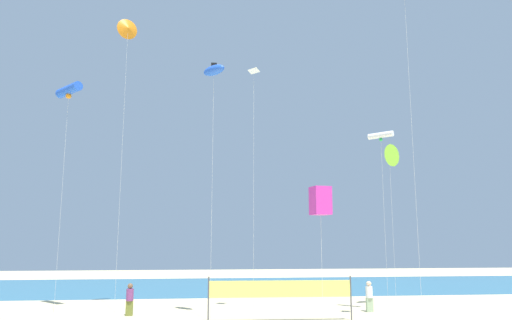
# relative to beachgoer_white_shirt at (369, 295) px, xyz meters

# --- Properties ---
(ocean_band) EXTENTS (120.00, 20.00, 0.01)m
(ocean_band) POSITION_rel_beachgoer_white_shirt_xyz_m (-7.36, 18.28, -0.99)
(ocean_band) COLOR teal
(ocean_band) RESTS_ON ground
(beachgoer_white_shirt) EXTENTS (0.43, 0.43, 1.86)m
(beachgoer_white_shirt) POSITION_rel_beachgoer_white_shirt_xyz_m (0.00, 0.00, 0.00)
(beachgoer_white_shirt) COLOR #99B28C
(beachgoer_white_shirt) RESTS_ON ground
(beachgoer_plum_shirt) EXTENTS (0.42, 0.42, 1.85)m
(beachgoer_plum_shirt) POSITION_rel_beachgoer_white_shirt_xyz_m (-14.58, 0.11, -0.00)
(beachgoer_plum_shirt) COLOR olive
(beachgoer_plum_shirt) RESTS_ON ground
(volleyball_net) EXTENTS (7.96, 0.36, 2.40)m
(volleyball_net) POSITION_rel_beachgoer_white_shirt_xyz_m (-6.06, -2.90, 0.64)
(volleyball_net) COLOR #4C4C51
(volleyball_net) RESTS_ON ground
(kite_orange_delta) EXTENTS (1.39, 0.93, 19.38)m
(kite_orange_delta) POSITION_rel_beachgoer_white_shirt_xyz_m (-15.71, 1.76, 17.63)
(kite_orange_delta) COLOR silver
(kite_orange_delta) RESTS_ON ground
(kite_white_diamond) EXTENTS (0.79, 0.81, 15.43)m
(kite_white_diamond) POSITION_rel_beachgoer_white_shirt_xyz_m (-7.28, -0.29, 14.03)
(kite_white_diamond) COLOR silver
(kite_white_diamond) RESTS_ON ground
(kite_lime_delta) EXTENTS (1.56, 1.11, 10.88)m
(kite_lime_delta) POSITION_rel_beachgoer_white_shirt_xyz_m (2.29, 1.36, 9.11)
(kite_lime_delta) COLOR silver
(kite_lime_delta) RESTS_ON ground
(kite_black_diamond) EXTENTS (0.79, 0.79, 18.02)m
(kite_black_diamond) POSITION_rel_beachgoer_white_shirt_xyz_m (0.61, -5.99, 16.38)
(kite_black_diamond) COLOR silver
(kite_black_diamond) RESTS_ON ground
(kite_blue_inflatable) EXTENTS (1.60, 1.72, 14.91)m
(kite_blue_inflatable) POSITION_rel_beachgoer_white_shirt_xyz_m (-9.89, -2.24, 13.42)
(kite_blue_inflatable) COLOR silver
(kite_blue_inflatable) RESTS_ON ground
(kite_white_tube) EXTENTS (1.41, 1.44, 11.18)m
(kite_white_tube) POSITION_rel_beachgoer_white_shirt_xyz_m (0.81, -1.00, 9.95)
(kite_white_tube) COLOR silver
(kite_white_tube) RESTS_ON ground
(kite_blue_tube) EXTENTS (2.17, 2.34, 14.54)m
(kite_blue_tube) POSITION_rel_beachgoer_white_shirt_xyz_m (-19.37, 1.95, 13.19)
(kite_blue_tube) COLOR silver
(kite_blue_tube) RESTS_ON ground
(kite_magenta_box) EXTENTS (0.97, 0.97, 6.85)m
(kite_magenta_box) POSITION_rel_beachgoer_white_shirt_xyz_m (-4.94, -7.84, 5.19)
(kite_magenta_box) COLOR silver
(kite_magenta_box) RESTS_ON ground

